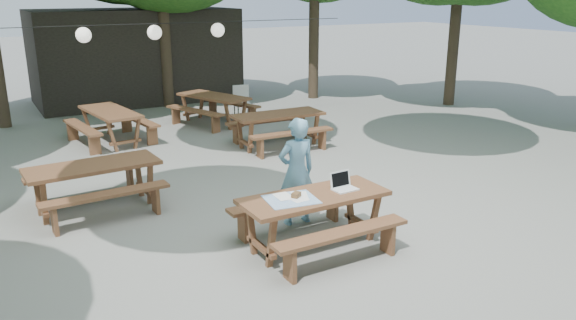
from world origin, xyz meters
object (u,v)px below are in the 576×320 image
at_px(woman, 297,172).
at_px(plastic_chair, 243,110).
at_px(picnic_table_nw, 95,186).
at_px(main_picnic_table, 314,220).

height_order(woman, plastic_chair, woman).
relative_size(picnic_table_nw, plastic_chair, 2.26).
bearing_deg(plastic_chair, picnic_table_nw, -125.71).
distance_m(main_picnic_table, woman, 0.95).
relative_size(main_picnic_table, woman, 1.24).
bearing_deg(woman, picnic_table_nw, -37.18).
xyz_separation_m(picnic_table_nw, woman, (2.49, -2.04, 0.42)).
relative_size(main_picnic_table, picnic_table_nw, 0.98).
bearing_deg(woman, main_picnic_table, 77.36).
relative_size(main_picnic_table, plastic_chair, 2.22).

